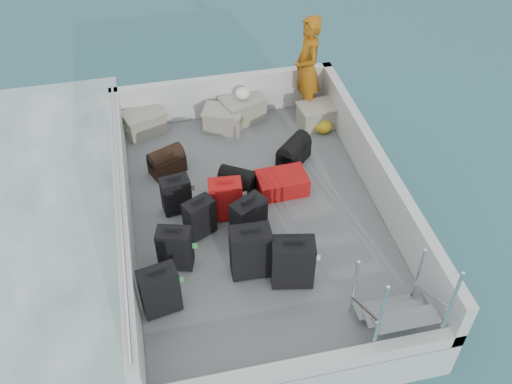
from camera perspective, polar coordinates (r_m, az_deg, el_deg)
ground at (r=8.27m, az=-0.00°, el=-5.20°), size 160.00×160.00×0.00m
ferry_hull at (r=8.05m, az=-0.00°, el=-3.78°), size 3.60×5.00×0.60m
deck at (r=7.83m, az=-0.00°, el=-2.23°), size 3.30×4.70×0.02m
deck_fittings at (r=7.40m, az=3.16°, el=-1.47°), size 3.60×5.00×0.90m
suitcase_0 at (r=6.63m, az=-9.59°, el=-9.78°), size 0.47×0.32×0.67m
suitcase_1 at (r=7.05m, az=-8.08°, el=-5.64°), size 0.46×0.34×0.62m
suitcase_2 at (r=7.75m, az=-7.99°, el=-0.32°), size 0.41×0.28×0.56m
suitcase_3 at (r=6.86m, az=-0.54°, el=-6.06°), size 0.50×0.31×0.74m
suitcase_4 at (r=7.40m, az=-5.66°, el=-2.62°), size 0.44×0.37×0.57m
suitcase_5 at (r=7.59m, az=-3.07°, el=-0.78°), size 0.46×0.30×0.61m
suitcase_6 at (r=6.80m, az=3.69°, el=-7.08°), size 0.55×0.39×0.69m
suitcase_7 at (r=7.32m, az=-0.74°, el=-2.74°), size 0.51×0.44×0.62m
suitcase_8 at (r=8.07m, az=2.59°, el=0.90°), size 0.72×0.49×0.28m
duffel_0 at (r=8.46m, az=-8.90°, el=2.88°), size 0.58×0.47×0.32m
duffel_1 at (r=8.03m, az=-1.95°, el=0.86°), size 0.56×0.50×0.32m
duffel_2 at (r=8.56m, az=3.79°, el=3.91°), size 0.60×0.60×0.32m
crate_0 at (r=9.28m, az=-11.06°, el=6.79°), size 0.69×0.57×0.36m
crate_1 at (r=9.19m, az=-3.28°, el=7.20°), size 0.69×0.59×0.35m
crate_2 at (r=9.38m, az=-1.31°, el=8.24°), size 0.76×0.64×0.39m
crate_3 at (r=9.31m, az=6.18°, el=7.54°), size 0.62×0.46×0.35m
yellow_bag at (r=9.21m, az=6.75°, el=6.55°), size 0.28×0.26×0.22m
white_bag at (r=9.22m, az=-1.34°, el=9.68°), size 0.24×0.24×0.18m
passenger at (r=9.19m, az=5.14°, el=12.23°), size 0.41×0.63×1.72m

